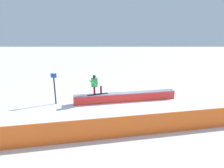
% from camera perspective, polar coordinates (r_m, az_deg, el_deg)
% --- Properties ---
extents(ground_plane, '(120.00, 120.00, 0.00)m').
position_cam_1_polar(ground_plane, '(13.50, 4.32, -5.41)').
color(ground_plane, white).
extents(grind_box, '(7.52, 1.96, 0.66)m').
position_cam_1_polar(grind_box, '(13.39, 4.34, -4.21)').
color(grind_box, red).
rests_on(grind_box, ground_plane).
extents(snowboarder, '(1.50, 0.86, 1.43)m').
position_cam_1_polar(snowboarder, '(12.63, -5.31, -0.06)').
color(snowboarder, black).
rests_on(snowboarder, grind_box).
extents(safety_fence, '(13.56, 2.67, 1.09)m').
position_cam_1_polar(safety_fence, '(8.94, 6.63, -13.05)').
color(safety_fence, orange).
rests_on(safety_fence, ground_plane).
extents(trail_marker, '(0.40, 0.10, 2.21)m').
position_cam_1_polar(trail_marker, '(13.22, -17.65, -1.18)').
color(trail_marker, '#262628').
rests_on(trail_marker, ground_plane).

